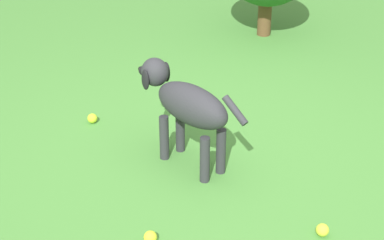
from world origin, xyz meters
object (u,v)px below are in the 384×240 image
(tennis_ball_1, at_px, (92,118))
(tennis_ball_2, at_px, (212,115))
(dog, at_px, (186,104))
(tennis_ball_3, at_px, (150,237))
(tennis_ball_0, at_px, (322,230))

(tennis_ball_1, xyz_separation_m, tennis_ball_2, (0.19, 0.78, 0.00))
(dog, relative_size, tennis_ball_3, 11.95)
(tennis_ball_2, bearing_deg, tennis_ball_3, -32.34)
(tennis_ball_0, height_order, tennis_ball_2, same)
(tennis_ball_1, bearing_deg, tennis_ball_3, 3.30)
(tennis_ball_0, distance_m, tennis_ball_2, 1.31)
(dog, distance_m, tennis_ball_1, 0.87)
(tennis_ball_2, height_order, tennis_ball_3, same)
(tennis_ball_3, bearing_deg, tennis_ball_1, -176.70)
(dog, height_order, tennis_ball_3, dog)
(tennis_ball_1, distance_m, tennis_ball_3, 1.30)
(tennis_ball_0, relative_size, tennis_ball_2, 1.00)
(dog, bearing_deg, tennis_ball_1, 8.44)
(tennis_ball_2, distance_m, tennis_ball_3, 1.31)
(tennis_ball_1, height_order, tennis_ball_2, same)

